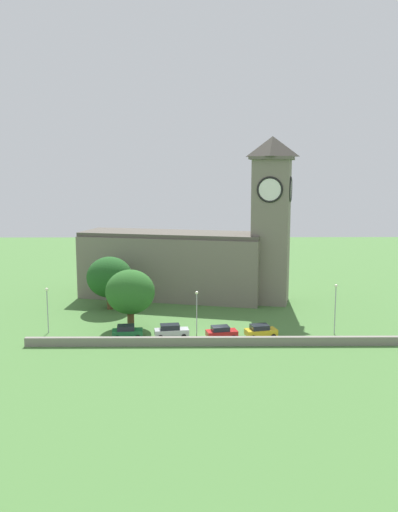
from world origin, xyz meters
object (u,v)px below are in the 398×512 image
Objects in this scene: tree_by_tower at (130,292)px; car_red at (221,332)px; car_yellow at (261,331)px; streetlamp_west_mid at (197,305)px; car_green at (127,331)px; streetlamp_west_end at (47,302)px; church at (193,255)px; tree_churchyard at (110,277)px; streetlamp_central at (336,301)px; car_silver at (171,331)px.

car_red is at bearing -21.52° from tree_by_tower.
car_yellow is 0.74× the size of streetlamp_west_mid.
streetlamp_west_end is (-11.16, 2.42, 3.41)m from car_green.
streetlamp_west_end is at bearing -133.73° from church.
car_red is at bearing -42.50° from tree_churchyard.
church reaches higher than car_yellow.
streetlamp_west_mid is 19.87m from tree_churchyard.
car_yellow is (9.16, -23.12, -6.77)m from church.
car_yellow is at bearing -171.91° from streetlamp_central.
tree_by_tower reaches higher than car_red.
tree_churchyard is (-17.27, 15.82, 4.40)m from car_red.
tree_by_tower is 11.78m from tree_churchyard.
streetlamp_west_mid is at bearing -88.45° from church.
streetlamp_west_end is (-17.05, 2.30, 3.37)m from car_silver.
tree_churchyard reaches higher than streetlamp_central.
tree_by_tower reaches higher than streetlamp_west_mid.
streetlamp_west_mid is (9.32, 1.43, 3.25)m from car_green.
car_silver is at bearing -55.55° from tree_churchyard.
church is 20.67m from tree_by_tower.
car_yellow is at bearing -8.82° from streetlamp_west_mid.
car_red is at bearing -28.13° from streetlamp_west_mid.
car_green is 0.49× the size of tree_churchyard.
church is 25.77m from car_yellow.
church is at bearing 82.97° from car_silver.
streetlamp_west_end is 0.74× the size of tree_churchyard.
car_red is 0.63× the size of streetlamp_central.
streetlamp_central reaches higher than car_green.
tree_churchyard is at bearing 134.83° from streetlamp_west_mid.
tree_churchyard is at bearing 137.50° from car_red.
car_green is 0.70× the size of streetlamp_west_mid.
car_green is 0.61× the size of streetlamp_central.
church reaches higher than car_silver.
tree_churchyard is (-4.62, 10.84, 0.02)m from tree_by_tower.
streetlamp_west_mid reaches higher than car_silver.
church is 5.97× the size of streetlamp_west_end.
car_red is 0.72× the size of streetlamp_west_mid.
tree_by_tower is (-8.78, -18.55, -2.41)m from church.
streetlamp_central is at bearing 3.18° from car_green.
car_red is 0.52× the size of tree_by_tower.
tree_churchyard reaches higher than car_silver.
streetlamp_west_end is (-19.89, -20.80, -3.36)m from church.
car_silver is 0.79× the size of streetlamp_west_mid.
streetlamp_central is at bearing 3.70° from car_silver.
streetlamp_central is (22.33, 1.44, 3.72)m from car_silver.
church is 4.40× the size of tree_churchyard.
church is 7.95× the size of car_silver.
car_green is at bearing -179.67° from car_yellow.
streetlamp_west_mid reaches higher than car_yellow.
car_green reaches higher than car_red.
car_green is at bearing -178.78° from car_silver.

